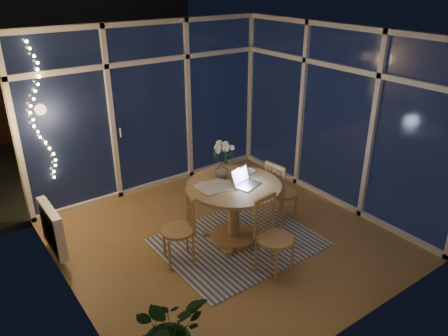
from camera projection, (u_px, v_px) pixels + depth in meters
The scene contains 24 objects.
floor at pixel (226, 238), 5.79m from camera, with size 4.00×4.00×0.00m, color #9B6F43.
ceiling at pixel (226, 35), 4.72m from camera, with size 4.00×4.00×0.00m, color silver.
wall_back at pixel (150, 108), 6.73m from camera, with size 4.00×0.04×2.60m, color silver.
wall_front at pixel (362, 216), 3.78m from camera, with size 4.00×0.04×2.60m, color silver.
wall_left at pixel (58, 192), 4.19m from camera, with size 0.04×4.00×2.60m, color silver.
wall_right at pixel (337, 117), 6.32m from camera, with size 0.04×4.00×2.60m, color silver.
window_wall_back at pixel (151, 109), 6.70m from camera, with size 4.00×0.10×2.60m, color white.
window_wall_right at pixel (336, 118), 6.30m from camera, with size 0.10×4.00×2.60m, color white.
radiator at pixel (52, 229), 5.26m from camera, with size 0.10×0.70×0.58m, color white.
fairy_lights at pixel (39, 115), 5.67m from camera, with size 0.24×0.10×1.85m, color #ECC15E, non-canonical shape.
garden_patio at pixel (113, 132), 9.78m from camera, with size 12.00×6.00×0.10m, color black.
garden_fence at pixel (77, 88), 9.48m from camera, with size 11.00×0.08×1.80m, color #371A14.
neighbour_roof at pixel (43, 14), 11.32m from camera, with size 7.00×3.00×2.20m, color #353740.
garden_shrubs at pixel (76, 144), 7.69m from camera, with size 0.90×0.90×0.90m, color black.
rug at pixel (238, 242), 5.69m from camera, with size 1.95×1.56×0.01m, color beige.
dining_table at pixel (234, 212), 5.60m from camera, with size 1.18×1.18×0.81m, color #9E6F47.
chair_left at pixel (178, 229), 5.15m from camera, with size 0.42×0.42×0.91m, color #9E6F47.
chair_right at pixel (282, 191), 6.01m from camera, with size 0.43×0.43×0.94m, color #9E6F47.
chair_front at pixel (275, 237), 4.95m from camera, with size 0.44×0.44×0.95m, color #9E6F47.
laptop at pixel (248, 177), 5.35m from camera, with size 0.32×0.27×0.23m, color silver, non-canonical shape.
flower_vase at pixel (222, 170), 5.58m from camera, with size 0.20×0.20×0.21m, color white.
bowl at pixel (249, 171), 5.74m from camera, with size 0.15×0.15×0.04m, color white.
newspapers at pixel (215, 186), 5.37m from camera, with size 0.41×0.31×0.02m, color silver.
phone at pixel (238, 188), 5.33m from camera, with size 0.12×0.06×0.01m, color black.
Camera 1 is at (-2.88, -3.95, 3.24)m, focal length 35.00 mm.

